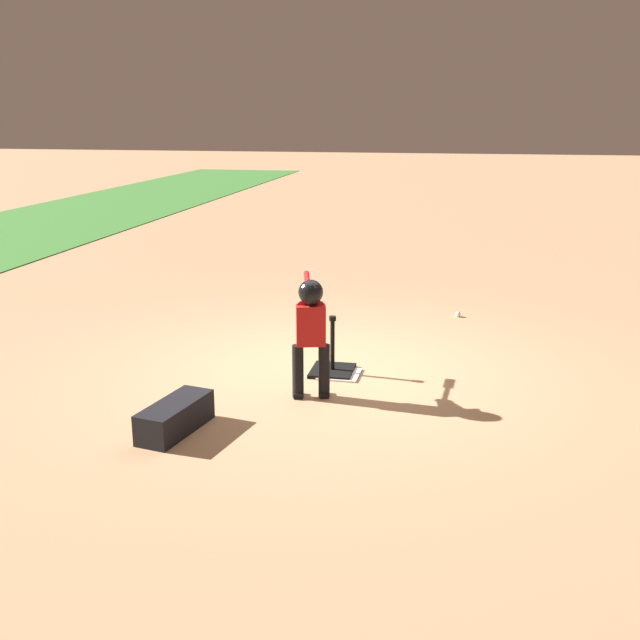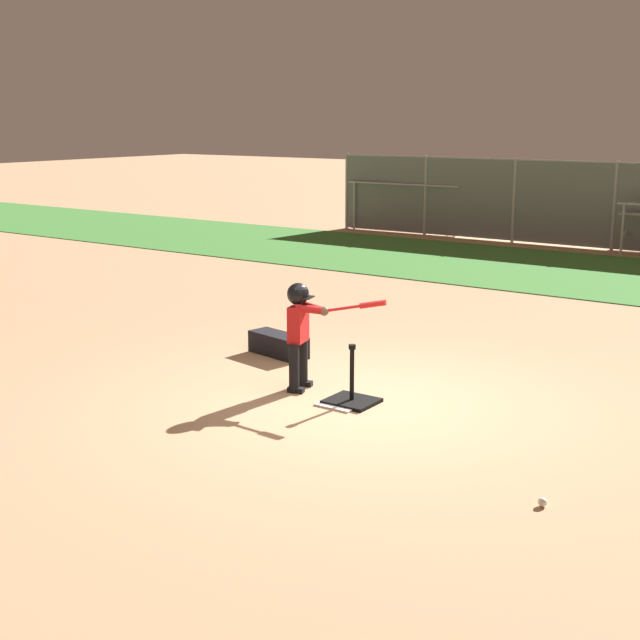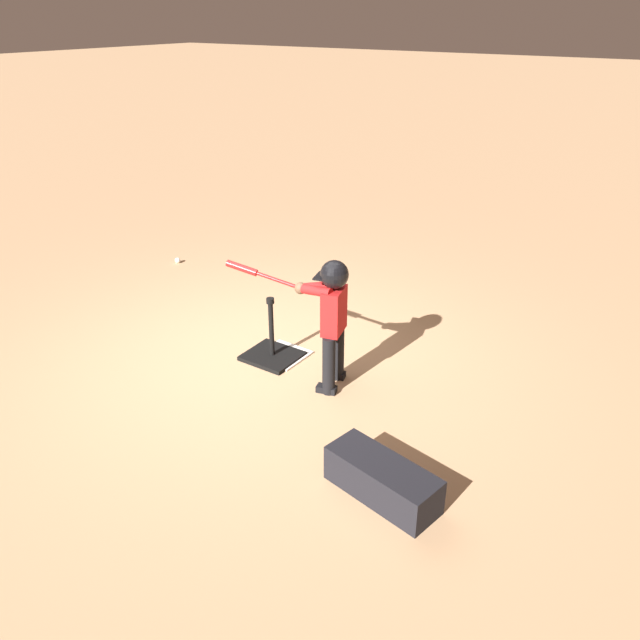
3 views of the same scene
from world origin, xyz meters
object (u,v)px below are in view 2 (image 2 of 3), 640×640
(batter_child, at_px, (301,322))
(batting_tee, at_px, (352,397))
(bleachers_center, at_px, (422,205))
(equipment_bag, at_px, (279,345))
(baseball, at_px, (542,502))

(batter_child, bearing_deg, batting_tee, -6.98)
(batting_tee, relative_size, bleachers_center, 0.20)
(equipment_bag, bearing_deg, batting_tee, -19.75)
(batter_child, relative_size, baseball, 16.42)
(batting_tee, distance_m, equipment_bag, 2.14)
(batting_tee, distance_m, batter_child, 1.02)
(batter_child, xyz_separation_m, baseball, (3.36, -1.41, -0.74))
(batting_tee, height_order, equipment_bag, batting_tee)
(bleachers_center, bearing_deg, equipment_bag, -69.27)
(batting_tee, height_order, bleachers_center, bleachers_center)
(batting_tee, bearing_deg, batter_child, 173.02)
(baseball, distance_m, equipment_bag, 5.08)
(batting_tee, relative_size, baseball, 8.75)
(bleachers_center, height_order, equipment_bag, bleachers_center)
(baseball, relative_size, equipment_bag, 0.09)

